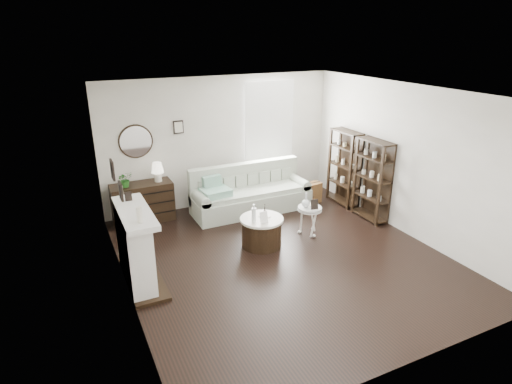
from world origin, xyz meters
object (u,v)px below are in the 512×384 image
pedestal_table (310,209)px  dresser (143,202)px  drum_table (262,232)px  sofa (250,195)px

pedestal_table → dresser: bearing=144.1°
drum_table → pedestal_table: 1.02m
sofa → pedestal_table: sofa is taller
sofa → pedestal_table: (0.50, -1.51, 0.18)m
sofa → pedestal_table: bearing=-71.6°
dresser → drum_table: size_ratio=1.54×
sofa → drum_table: size_ratio=3.25×
dresser → pedestal_table: dresser is taller
dresser → pedestal_table: 3.25m
drum_table → pedestal_table: size_ratio=1.41×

